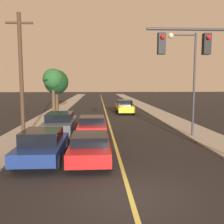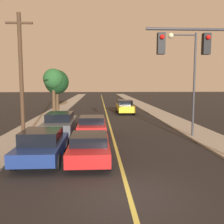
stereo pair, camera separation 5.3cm
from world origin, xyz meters
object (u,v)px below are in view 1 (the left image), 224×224
(car_outer_lane_front, at_px, (43,145))
(streetlamp_right, at_px, (188,70))
(car_outer_lane_second, at_px, (60,124))
(car_far_oncoming, at_px, (125,107))
(utility_pole_left, at_px, (21,75))
(car_near_lane_front, at_px, (90,147))
(traffic_signal_mast, at_px, (213,65))
(car_near_lane_second, at_px, (92,126))
(tree_left_near, at_px, (56,82))
(tree_left_far, at_px, (53,79))

(car_outer_lane_front, distance_m, streetlamp_right, 10.48)
(car_outer_lane_second, height_order, streetlamp_right, streetlamp_right)
(car_far_oncoming, xyz_separation_m, utility_pole_left, (-7.93, -14.50, 3.31))
(car_outer_lane_second, distance_m, car_far_oncoming, 13.97)
(car_near_lane_front, bearing_deg, streetlamp_right, 37.56)
(car_far_oncoming, relative_size, traffic_signal_mast, 0.78)
(car_near_lane_front, height_order, car_near_lane_second, car_near_lane_second)
(car_near_lane_second, xyz_separation_m, car_outer_lane_second, (-2.22, 0.57, 0.09))
(traffic_signal_mast, bearing_deg, car_outer_lane_second, 139.17)
(car_outer_lane_front, relative_size, streetlamp_right, 0.65)
(car_near_lane_front, xyz_separation_m, tree_left_near, (-4.67, 19.84, 3.11))
(car_outer_lane_front, distance_m, traffic_signal_mast, 8.55)
(tree_left_near, bearing_deg, car_outer_lane_front, -82.90)
(tree_left_near, bearing_deg, utility_pole_left, -88.43)
(utility_pole_left, bearing_deg, car_near_lane_front, -44.07)
(car_far_oncoming, relative_size, tree_left_near, 0.91)
(car_near_lane_front, xyz_separation_m, car_near_lane_second, (-0.00, 5.37, 0.05))
(car_outer_lane_second, height_order, tree_left_far, tree_left_far)
(car_outer_lane_front, xyz_separation_m, streetlamp_right, (8.58, 4.69, 3.76))
(car_outer_lane_front, distance_m, car_outer_lane_second, 5.73)
(tree_left_near, bearing_deg, car_outer_lane_second, -80.02)
(car_far_oncoming, relative_size, utility_pole_left, 0.61)
(car_outer_lane_front, height_order, utility_pole_left, utility_pole_left)
(tree_left_far, bearing_deg, car_near_lane_second, -70.13)
(streetlamp_right, bearing_deg, car_outer_lane_second, 173.05)
(car_outer_lane_second, height_order, tree_left_near, tree_left_near)
(car_near_lane_second, bearing_deg, traffic_signal_mast, -48.07)
(car_near_lane_second, bearing_deg, car_outer_lane_second, 165.66)
(car_far_oncoming, bearing_deg, utility_pole_left, 61.32)
(utility_pole_left, bearing_deg, car_outer_lane_front, -62.67)
(car_near_lane_front, height_order, tree_left_near, tree_left_near)
(car_near_lane_second, height_order, traffic_signal_mast, traffic_signal_mast)
(car_near_lane_second, xyz_separation_m, traffic_signal_mast, (5.44, -6.05, 3.72))
(streetlamp_right, distance_m, utility_pole_left, 10.64)
(car_outer_lane_second, bearing_deg, traffic_signal_mast, -40.83)
(traffic_signal_mast, height_order, tree_left_far, traffic_signal_mast)
(utility_pole_left, distance_m, tree_left_far, 14.89)
(traffic_signal_mast, xyz_separation_m, streetlamp_right, (0.92, 5.57, 0.07))
(car_near_lane_front, distance_m, traffic_signal_mast, 6.65)
(streetlamp_right, bearing_deg, car_far_oncoming, 101.02)
(car_outer_lane_front, bearing_deg, car_near_lane_second, 66.71)
(car_outer_lane_front, xyz_separation_m, traffic_signal_mast, (7.66, -0.89, 3.69))
(car_far_oncoming, bearing_deg, traffic_signal_mast, 95.18)
(car_near_lane_front, relative_size, car_near_lane_second, 1.03)
(car_far_oncoming, xyz_separation_m, streetlamp_right, (2.67, -13.71, 3.70))
(car_near_lane_second, distance_m, streetlamp_right, 7.41)
(car_near_lane_front, distance_m, car_near_lane_second, 5.37)
(traffic_signal_mast, xyz_separation_m, tree_left_far, (-10.35, 19.66, -0.34))
(car_near_lane_second, height_order, utility_pole_left, utility_pole_left)
(car_outer_lane_front, distance_m, tree_left_near, 20.02)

